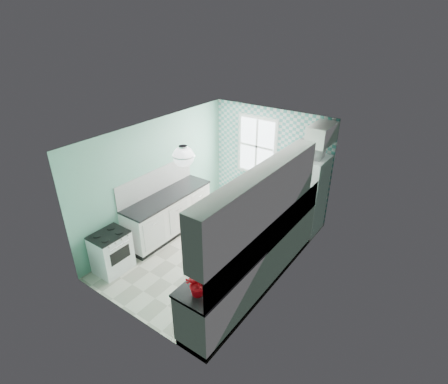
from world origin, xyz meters
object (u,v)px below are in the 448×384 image
Objects in this scene: ceiling_light at (183,156)px; fridge at (305,194)px; potted_plant at (199,284)px; sink at (279,221)px; fruit_bowl at (213,280)px; stove at (111,251)px; microwave at (310,150)px.

fridge is (1.11, 2.60, -1.45)m from ceiling_light.
sink is at bearing 89.90° from potted_plant.
fridge reaches higher than fruit_bowl.
sink is (2.40, 2.01, 0.52)m from stove.
fruit_bowl reaches higher than stove.
stove is (-1.20, -0.82, -1.91)m from ceiling_light.
microwave is at bearing 93.49° from sink.
fridge is at bearing 58.10° from stove.
microwave is at bearing 58.10° from stove.
fruit_bowl is (1.20, -0.83, -1.35)m from ceiling_light.
sink reaches higher than stove.
sink is at bearing 92.12° from microwave.
stove is at bearing -145.69° from ceiling_light.
ceiling_light reaches higher than fruit_bowl.
ceiling_light is 2.40m from stove.
potted_plant is (-0.00, -2.34, 0.19)m from sink.
potted_plant is at bearing -5.72° from stove.
ceiling_light is at bearing 65.17° from microwave.
ceiling_light is 1.42× the size of fruit_bowl.
stove is 4.38m from microwave.
stove is at bearing -120.35° from fridge.
fruit_bowl is 0.45× the size of microwave.
stove is at bearing 172.13° from potted_plant.
fridge is at bearing 91.51° from fruit_bowl.
fridge is at bearing 93.50° from sink.
ceiling_light reaches higher than potted_plant.
potted_plant is at bearing 89.68° from microwave.
potted_plant reaches higher than fruit_bowl.
fridge is 4.15m from stove.
sink is 0.98× the size of microwave.
fruit_bowl is at bearing 1.80° from stove.
microwave is (0.00, 0.00, 1.02)m from fridge.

